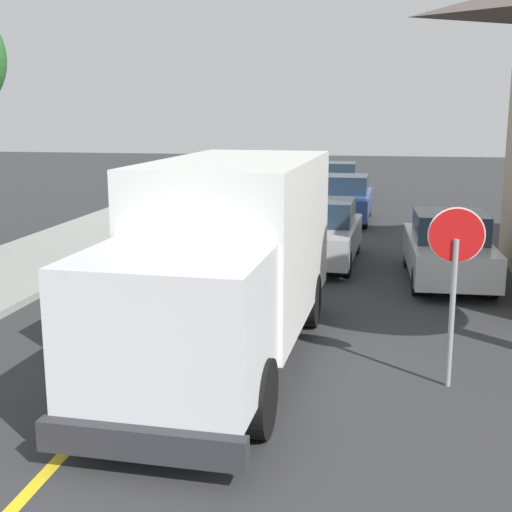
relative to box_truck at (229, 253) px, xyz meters
name	(u,v)px	position (x,y,z in m)	size (l,w,h in m)	color
centre_line_yellow	(191,317)	(-1.24, 2.08, -1.76)	(0.16, 56.00, 0.01)	gold
box_truck	(229,253)	(0.00, 0.00, 0.00)	(2.66, 7.26, 3.20)	silver
parked_car_near	(322,233)	(0.87, 7.46, -0.97)	(1.99, 4.47, 1.67)	#B7B7BC
parked_car_mid	(345,200)	(1.10, 14.58, -0.97)	(1.89, 4.44, 1.67)	#2D4793
parked_car_far	(337,182)	(0.43, 20.83, -0.97)	(1.91, 4.45, 1.67)	#4C564C
parked_van_across	(448,249)	(3.96, 5.94, -0.97)	(1.93, 4.45, 1.67)	#B7B7BC
stop_sign	(455,263)	(3.42, -0.53, 0.09)	(0.80, 0.10, 2.65)	gray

